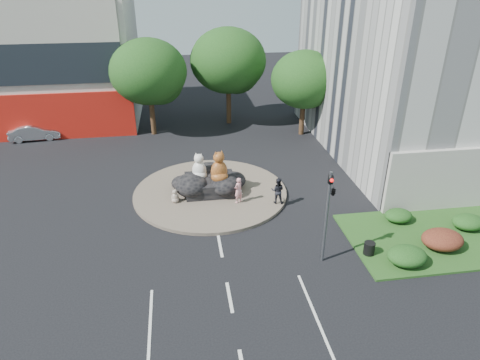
% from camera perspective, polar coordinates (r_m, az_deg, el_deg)
% --- Properties ---
extents(ground, '(120.00, 120.00, 0.00)m').
position_cam_1_polar(ground, '(20.06, -1.39, -15.37)').
color(ground, black).
rests_on(ground, ground).
extents(roundabout_island, '(10.00, 10.00, 0.20)m').
position_cam_1_polar(roundabout_island, '(28.22, -3.97, -1.63)').
color(roundabout_island, brown).
rests_on(roundabout_island, ground).
extents(rock_plinth, '(3.20, 2.60, 0.90)m').
position_cam_1_polar(rock_plinth, '(27.96, -4.01, -0.63)').
color(rock_plinth, black).
rests_on(rock_plinth, roundabout_island).
extents(grass_verge, '(10.00, 6.00, 0.12)m').
position_cam_1_polar(grass_verge, '(26.17, 24.93, -6.89)').
color(grass_verge, '#1E4D19').
rests_on(grass_verge, ground).
extents(tree_left, '(6.46, 6.46, 8.27)m').
position_cam_1_polar(tree_left, '(37.84, -11.98, 13.58)').
color(tree_left, '#382314').
rests_on(tree_left, ground).
extents(tree_mid, '(6.84, 6.84, 8.76)m').
position_cam_1_polar(tree_mid, '(39.96, -1.50, 15.25)').
color(tree_mid, '#382314').
rests_on(tree_mid, ground).
extents(tree_right, '(5.70, 5.70, 7.30)m').
position_cam_1_polar(tree_right, '(37.56, 8.67, 12.78)').
color(tree_right, '#382314').
rests_on(tree_right, ground).
extents(hedge_near_green, '(2.00, 1.60, 0.90)m').
position_cam_1_polar(hedge_near_green, '(23.04, 21.37, -9.41)').
color(hedge_near_green, '#173E13').
rests_on(hedge_near_green, grass_verge).
extents(hedge_red, '(2.20, 1.76, 0.99)m').
position_cam_1_polar(hedge_red, '(24.94, 25.38, -7.18)').
color(hedge_red, '#441312').
rests_on(hedge_red, grass_verge).
extents(hedge_mid_green, '(1.80, 1.44, 0.81)m').
position_cam_1_polar(hedge_mid_green, '(27.38, 28.12, -4.96)').
color(hedge_mid_green, '#173E13').
rests_on(hedge_mid_green, grass_verge).
extents(hedge_back_green, '(1.60, 1.28, 0.72)m').
position_cam_1_polar(hedge_back_green, '(26.50, 20.38, -4.47)').
color(hedge_back_green, '#173E13').
rests_on(hedge_back_green, grass_verge).
extents(traffic_light, '(0.44, 1.24, 5.00)m').
position_cam_1_polar(traffic_light, '(20.63, 11.97, -2.38)').
color(traffic_light, '#595B60').
rests_on(traffic_light, ground).
extents(street_lamp, '(2.34, 0.22, 8.06)m').
position_cam_1_polar(street_lamp, '(28.48, 22.90, 6.35)').
color(street_lamp, '#595B60').
rests_on(street_lamp, ground).
extents(cat_white, '(1.39, 1.33, 1.80)m').
position_cam_1_polar(cat_white, '(27.44, -5.47, 1.89)').
color(cat_white, silver).
rests_on(cat_white, rock_plinth).
extents(cat_tabby, '(1.52, 1.41, 2.08)m').
position_cam_1_polar(cat_tabby, '(27.01, -2.81, 1.89)').
color(cat_tabby, '#C15E28').
rests_on(cat_tabby, rock_plinth).
extents(kitten_calico, '(0.60, 0.54, 0.89)m').
position_cam_1_polar(kitten_calico, '(26.92, -8.66, -2.04)').
color(kitten_calico, beige).
rests_on(kitten_calico, roundabout_island).
extents(kitten_white, '(0.61, 0.59, 0.79)m').
position_cam_1_polar(kitten_white, '(27.37, -0.19, -1.33)').
color(kitten_white, white).
rests_on(kitten_white, roundabout_island).
extents(pedestrian_pink, '(0.74, 0.69, 1.69)m').
position_cam_1_polar(pedestrian_pink, '(26.38, -0.23, -1.37)').
color(pedestrian_pink, pink).
rests_on(pedestrian_pink, roundabout_island).
extents(pedestrian_dark, '(0.98, 0.86, 1.68)m').
position_cam_1_polar(pedestrian_dark, '(26.44, 5.04, -1.42)').
color(pedestrian_dark, black).
rests_on(pedestrian_dark, roundabout_island).
extents(parked_car, '(4.29, 1.86, 1.37)m').
position_cam_1_polar(parked_car, '(40.90, -25.65, 5.79)').
color(parked_car, '#ADAFB5').
rests_on(parked_car, ground).
extents(litter_bin, '(0.66, 0.66, 0.67)m').
position_cam_1_polar(litter_bin, '(23.19, 16.85, -8.70)').
color(litter_bin, black).
rests_on(litter_bin, grass_verge).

